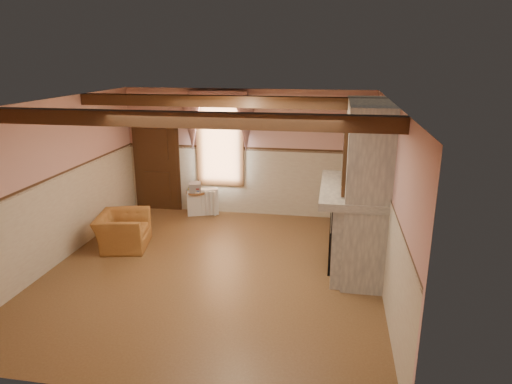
% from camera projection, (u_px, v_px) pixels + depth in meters
% --- Properties ---
extents(floor, '(5.50, 6.00, 0.01)m').
position_uv_depth(floor, '(214.00, 270.00, 7.69)').
color(floor, brown).
rests_on(floor, ground).
extents(ceiling, '(5.50, 6.00, 0.01)m').
position_uv_depth(ceiling, '(209.00, 102.00, 6.88)').
color(ceiling, silver).
rests_on(ceiling, wall_back).
extents(wall_back, '(5.50, 0.02, 2.80)m').
position_uv_depth(wall_back, '(247.00, 153.00, 10.12)').
color(wall_back, '#D49D93').
rests_on(wall_back, floor).
extents(wall_front, '(5.50, 0.02, 2.80)m').
position_uv_depth(wall_front, '(130.00, 277.00, 4.46)').
color(wall_front, '#D49D93').
rests_on(wall_front, floor).
extents(wall_left, '(0.02, 6.00, 2.80)m').
position_uv_depth(wall_left, '(54.00, 183.00, 7.74)').
color(wall_left, '#D49D93').
rests_on(wall_left, floor).
extents(wall_right, '(0.02, 6.00, 2.80)m').
position_uv_depth(wall_right, '(389.00, 200.00, 6.84)').
color(wall_right, '#D49D93').
rests_on(wall_right, floor).
extents(wainscot, '(5.50, 6.00, 1.50)m').
position_uv_depth(wainscot, '(212.00, 229.00, 7.47)').
color(wainscot, beige).
rests_on(wainscot, floor).
extents(chair_rail, '(5.50, 6.00, 0.08)m').
position_uv_depth(chair_rail, '(211.00, 185.00, 7.26)').
color(chair_rail, black).
rests_on(chair_rail, wainscot).
extents(firebox, '(0.20, 0.95, 0.90)m').
position_uv_depth(firebox, '(335.00, 240.00, 7.80)').
color(firebox, black).
rests_on(firebox, floor).
extents(armchair, '(1.05, 1.15, 0.65)m').
position_uv_depth(armchair, '(123.00, 231.00, 8.55)').
color(armchair, '#9E662D').
rests_on(armchair, floor).
extents(side_table, '(0.55, 0.55, 0.55)m').
position_uv_depth(side_table, '(197.00, 203.00, 10.34)').
color(side_table, brown).
rests_on(side_table, floor).
extents(book_stack, '(0.34, 0.38, 0.20)m').
position_uv_depth(book_stack, '(195.00, 187.00, 10.20)').
color(book_stack, '#B7AD8C').
rests_on(book_stack, side_table).
extents(radiator, '(0.72, 0.41, 0.60)m').
position_uv_depth(radiator, '(203.00, 202.00, 10.31)').
color(radiator, silver).
rests_on(radiator, floor).
extents(bowl, '(0.38, 0.38, 0.09)m').
position_uv_depth(bowl, '(353.00, 184.00, 7.46)').
color(bowl, brown).
rests_on(bowl, mantel).
extents(mantel_clock, '(0.14, 0.24, 0.20)m').
position_uv_depth(mantel_clock, '(352.00, 171.00, 8.04)').
color(mantel_clock, black).
rests_on(mantel_clock, mantel).
extents(oil_lamp, '(0.11, 0.11, 0.28)m').
position_uv_depth(oil_lamp, '(353.00, 172.00, 7.82)').
color(oil_lamp, '#B39732').
rests_on(oil_lamp, mantel).
extents(candle_red, '(0.06, 0.06, 0.16)m').
position_uv_depth(candle_red, '(355.00, 191.00, 6.91)').
color(candle_red, maroon).
rests_on(candle_red, mantel).
extents(jar_yellow, '(0.06, 0.06, 0.12)m').
position_uv_depth(jar_yellow, '(355.00, 194.00, 6.87)').
color(jar_yellow, yellow).
rests_on(jar_yellow, mantel).
extents(fireplace, '(0.85, 2.00, 2.80)m').
position_uv_depth(fireplace, '(364.00, 188.00, 7.46)').
color(fireplace, gray).
rests_on(fireplace, floor).
extents(mantel, '(1.05, 2.05, 0.12)m').
position_uv_depth(mantel, '(353.00, 190.00, 7.50)').
color(mantel, gray).
rests_on(mantel, fireplace).
extents(overmantel_mirror, '(0.06, 1.44, 1.04)m').
position_uv_depth(overmantel_mirror, '(344.00, 153.00, 7.35)').
color(overmantel_mirror, silver).
rests_on(overmantel_mirror, fireplace).
extents(door, '(1.10, 0.10, 2.10)m').
position_uv_depth(door, '(157.00, 165.00, 10.50)').
color(door, black).
rests_on(door, floor).
extents(window, '(1.06, 0.08, 2.02)m').
position_uv_depth(window, '(220.00, 141.00, 10.12)').
color(window, white).
rests_on(window, wall_back).
extents(window_drapes, '(1.30, 0.14, 1.40)m').
position_uv_depth(window_drapes, '(218.00, 115.00, 9.86)').
color(window_drapes, gray).
rests_on(window_drapes, wall_back).
extents(ceiling_beam_front, '(5.50, 0.18, 0.20)m').
position_uv_depth(ceiling_beam_front, '(183.00, 120.00, 5.78)').
color(ceiling_beam_front, black).
rests_on(ceiling_beam_front, ceiling).
extents(ceiling_beam_back, '(5.50, 0.18, 0.20)m').
position_uv_depth(ceiling_beam_back, '(227.00, 101.00, 8.05)').
color(ceiling_beam_back, black).
rests_on(ceiling_beam_back, ceiling).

